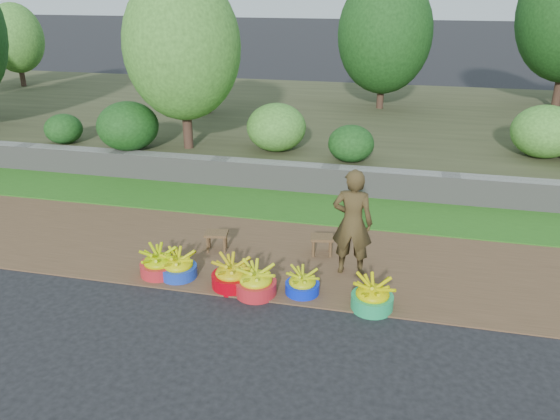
% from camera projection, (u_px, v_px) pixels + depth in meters
% --- Properties ---
extents(ground_plane, '(120.00, 120.00, 0.00)m').
position_uv_depth(ground_plane, '(284.00, 304.00, 6.98)').
color(ground_plane, black).
rests_on(ground_plane, ground).
extents(dirt_shoulder, '(80.00, 2.50, 0.02)m').
position_uv_depth(dirt_shoulder, '(302.00, 259.00, 8.10)').
color(dirt_shoulder, brown).
rests_on(dirt_shoulder, ground).
extents(grass_verge, '(80.00, 1.50, 0.04)m').
position_uv_depth(grass_verge, '(323.00, 208.00, 9.89)').
color(grass_verge, '#2B671B').
rests_on(grass_verge, ground).
extents(retaining_wall, '(80.00, 0.35, 0.55)m').
position_uv_depth(retaining_wall, '(330.00, 180.00, 10.56)').
color(retaining_wall, gray).
rests_on(retaining_wall, ground).
extents(earth_bank, '(80.00, 10.00, 0.50)m').
position_uv_depth(earth_bank, '(356.00, 123.00, 14.97)').
color(earth_bank, '#3D3F25').
rests_on(earth_bank, ground).
extents(vegetation, '(29.84, 8.93, 4.35)m').
position_uv_depth(vegetation, '(452.00, 45.00, 12.41)').
color(vegetation, '#3C281D').
rests_on(vegetation, earth_bank).
extents(basin_a, '(0.53, 0.53, 0.40)m').
position_uv_depth(basin_a, '(159.00, 264.00, 7.62)').
color(basin_a, '#B32126').
rests_on(basin_a, ground).
extents(basin_b, '(0.51, 0.51, 0.38)m').
position_uv_depth(basin_b, '(178.00, 267.00, 7.55)').
color(basin_b, '#193AB0').
rests_on(basin_b, ground).
extents(basin_c, '(0.55, 0.55, 0.41)m').
position_uv_depth(basin_c, '(232.00, 275.00, 7.31)').
color(basin_c, '#AB000D').
rests_on(basin_c, ground).
extents(basin_d, '(0.54, 0.54, 0.41)m').
position_uv_depth(basin_d, '(256.00, 282.00, 7.14)').
color(basin_d, '#B31D24').
rests_on(basin_d, ground).
extents(basin_e, '(0.45, 0.45, 0.34)m').
position_uv_depth(basin_e, '(302.00, 284.00, 7.16)').
color(basin_e, '#0823DA').
rests_on(basin_e, ground).
extents(basin_f, '(0.53, 0.53, 0.40)m').
position_uv_depth(basin_f, '(372.00, 296.00, 6.83)').
color(basin_f, '#1D9A5A').
rests_on(basin_f, ground).
extents(stool_left, '(0.38, 0.31, 0.30)m').
position_uv_depth(stool_left, '(216.00, 236.00, 8.26)').
color(stool_left, brown).
rests_on(stool_left, dirt_shoulder).
extents(stool_right, '(0.38, 0.31, 0.29)m').
position_uv_depth(stool_right, '(322.00, 240.00, 8.14)').
color(stool_right, brown).
rests_on(stool_right, dirt_shoulder).
extents(vendor_woman, '(0.57, 0.39, 1.53)m').
position_uv_depth(vendor_woman, '(352.00, 223.00, 7.42)').
color(vendor_woman, black).
rests_on(vendor_woman, dirt_shoulder).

